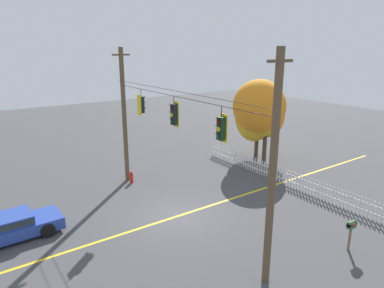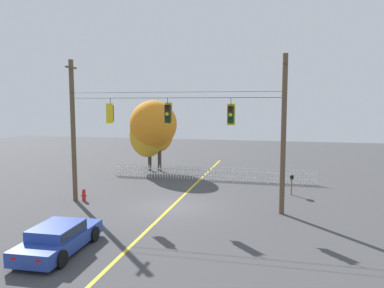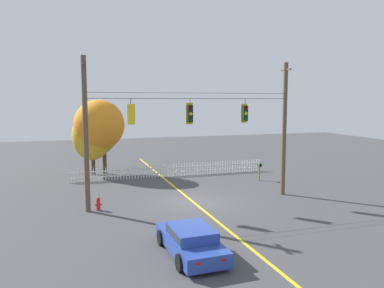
# 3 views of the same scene
# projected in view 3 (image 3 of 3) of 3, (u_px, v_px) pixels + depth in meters

# --- Properties ---
(ground) EXTENTS (80.00, 80.00, 0.00)m
(ground) POSITION_uv_depth(u_px,v_px,m) (193.00, 202.00, 22.65)
(ground) COLOR #424244
(lane_centerline_stripe) EXTENTS (0.16, 36.00, 0.01)m
(lane_centerline_stripe) POSITION_uv_depth(u_px,v_px,m) (193.00, 202.00, 22.65)
(lane_centerline_stripe) COLOR gold
(lane_centerline_stripe) RESTS_ON ground
(signal_support_span) EXTENTS (12.50, 1.10, 8.44)m
(signal_support_span) POSITION_uv_depth(u_px,v_px,m) (193.00, 131.00, 22.16)
(signal_support_span) COLOR brown
(signal_support_span) RESTS_ON ground
(traffic_signal_southbound_primary) EXTENTS (0.43, 0.38, 1.45)m
(traffic_signal_southbound_primary) POSITION_uv_depth(u_px,v_px,m) (131.00, 114.00, 20.90)
(traffic_signal_southbound_primary) COLOR black
(traffic_signal_westbound_side) EXTENTS (0.43, 0.38, 1.51)m
(traffic_signal_westbound_side) POSITION_uv_depth(u_px,v_px,m) (190.00, 114.00, 21.99)
(traffic_signal_westbound_side) COLOR black
(traffic_signal_eastbound_side) EXTENTS (0.43, 0.38, 1.48)m
(traffic_signal_eastbound_side) POSITION_uv_depth(u_px,v_px,m) (245.00, 113.00, 23.08)
(traffic_signal_eastbound_side) COLOR black
(white_picket_fence) EXTENTS (15.78, 0.06, 1.01)m
(white_picket_fence) POSITION_uv_depth(u_px,v_px,m) (171.00, 170.00, 30.30)
(white_picket_fence) COLOR white
(white_picket_fence) RESTS_ON ground
(autumn_maple_near_fence) EXTENTS (3.87, 3.31, 6.13)m
(autumn_maple_near_fence) POSITION_uv_depth(u_px,v_px,m) (96.00, 131.00, 30.69)
(autumn_maple_near_fence) COLOR #473828
(autumn_maple_near_fence) RESTS_ON ground
(autumn_maple_mid) EXTENTS (4.05, 3.98, 6.16)m
(autumn_maple_mid) POSITION_uv_depth(u_px,v_px,m) (100.00, 127.00, 30.75)
(autumn_maple_mid) COLOR #473828
(autumn_maple_mid) RESTS_ON ground
(parked_car) EXTENTS (2.01, 4.29, 1.15)m
(parked_car) POSITION_uv_depth(u_px,v_px,m) (191.00, 240.00, 14.87)
(parked_car) COLOR #28429E
(parked_car) RESTS_ON ground
(fire_hydrant) EXTENTS (0.38, 0.22, 0.75)m
(fire_hydrant) POSITION_uv_depth(u_px,v_px,m) (98.00, 204.00, 20.92)
(fire_hydrant) COLOR red
(fire_hydrant) RESTS_ON ground
(roadside_mailbox) EXTENTS (0.25, 0.44, 1.36)m
(roadside_mailbox) POSITION_uv_depth(u_px,v_px,m) (259.00, 166.00, 28.77)
(roadside_mailbox) COLOR brown
(roadside_mailbox) RESTS_ON ground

